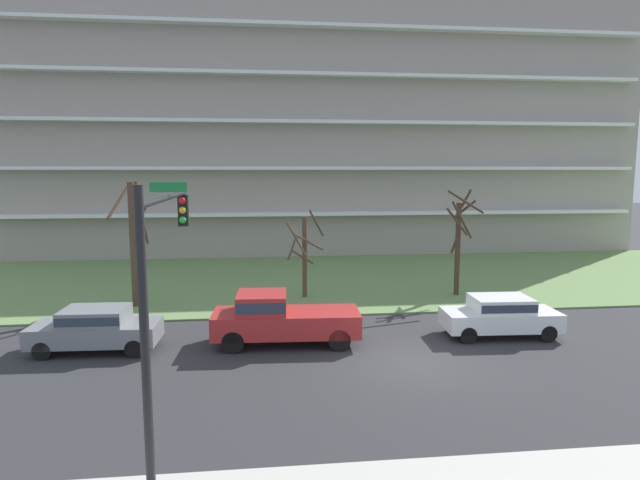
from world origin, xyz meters
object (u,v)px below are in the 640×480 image
object	(u,v)px
tree_far_left	(133,239)
sedan_gray_near_left	(96,327)
pickup_red_center_right	(280,318)
traffic_signal_mast	(163,267)
tree_left	(304,253)
sedan_white_center_left	(500,314)
tree_center	(459,240)

from	to	relation	value
tree_far_left	sedan_gray_near_left	xyz separation A→B (m)	(-0.03, -6.11, -2.38)
sedan_gray_near_left	pickup_red_center_right	xyz separation A→B (m)	(6.56, 0.01, 0.14)
pickup_red_center_right	traffic_signal_mast	distance (m)	8.26
tree_left	sedan_white_center_left	bearing A→B (deg)	-44.28
tree_far_left	traffic_signal_mast	xyz separation A→B (m)	(3.65, -13.11, 1.03)
sedan_white_center_left	traffic_signal_mast	size ratio (longest dim) A/B	0.73
sedan_gray_near_left	sedan_white_center_left	distance (m)	15.13
tree_far_left	sedan_white_center_left	bearing A→B (deg)	-22.03
tree_center	traffic_signal_mast	size ratio (longest dim) A/B	0.89
tree_far_left	sedan_white_center_left	world-z (taller)	tree_far_left
tree_left	pickup_red_center_right	distance (m)	7.16
tree_left	sedan_white_center_left	size ratio (longest dim) A/B	1.02
sedan_white_center_left	pickup_red_center_right	world-z (taller)	pickup_red_center_right
tree_far_left	tree_left	size ratio (longest dim) A/B	1.32
tree_left	traffic_signal_mast	bearing A→B (deg)	-107.50
sedan_gray_near_left	tree_far_left	bearing A→B (deg)	-88.00
tree_far_left	tree_left	xyz separation A→B (m)	(8.03, 0.78, -0.91)
tree_left	sedan_gray_near_left	xyz separation A→B (m)	(-8.06, -6.89, -1.46)
sedan_gray_near_left	sedan_white_center_left	world-z (taller)	same
sedan_white_center_left	traffic_signal_mast	xyz separation A→B (m)	(-11.45, -7.01, 3.41)
sedan_white_center_left	pickup_red_center_right	xyz separation A→B (m)	(-8.57, 0.01, 0.14)
pickup_red_center_right	traffic_signal_mast	bearing A→B (deg)	70.61
tree_center	sedan_gray_near_left	distance (m)	17.28
sedan_gray_near_left	pickup_red_center_right	distance (m)	6.56
sedan_gray_near_left	traffic_signal_mast	size ratio (longest dim) A/B	0.72
tree_center	tree_left	bearing A→B (deg)	177.04
tree_far_left	sedan_gray_near_left	distance (m)	6.55
tree_center	sedan_gray_near_left	xyz separation A→B (m)	(-15.88, -6.49, -2.07)
traffic_signal_mast	pickup_red_center_right	bearing A→B (deg)	67.68
sedan_white_center_left	pickup_red_center_right	distance (m)	8.57
tree_far_left	pickup_red_center_right	bearing A→B (deg)	-43.02
pickup_red_center_right	sedan_gray_near_left	bearing A→B (deg)	3.04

